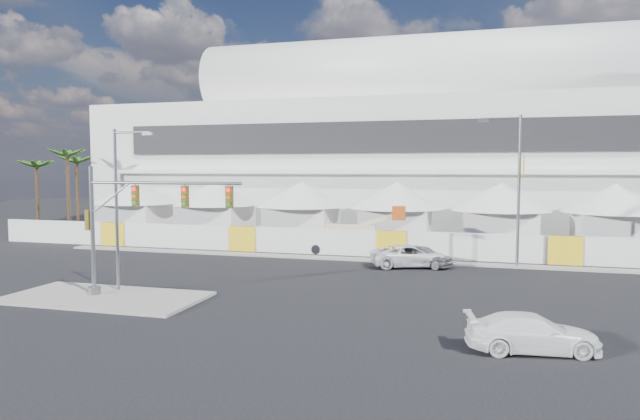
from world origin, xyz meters
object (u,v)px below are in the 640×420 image
(sedan_silver, at_px, (421,256))
(traffic_mast, at_px, (126,224))
(pickup_near, at_px, (532,333))
(streetlight_curb, at_px, (515,179))
(streetlight_median, at_px, (120,198))
(lot_car_c, at_px, (240,235))
(pickup_curb, at_px, (411,256))
(boom_lift, at_px, (343,240))

(sedan_silver, bearing_deg, traffic_mast, 156.71)
(pickup_near, bearing_deg, streetlight_curb, -11.25)
(sedan_silver, distance_m, pickup_near, 17.94)
(streetlight_curb, bearing_deg, streetlight_median, -145.85)
(sedan_silver, height_order, streetlight_median, streetlight_median)
(lot_car_c, relative_size, streetlight_median, 0.61)
(pickup_curb, xyz_separation_m, pickup_near, (6.34, -16.64, -0.05))
(lot_car_c, bearing_deg, pickup_near, -152.55)
(pickup_near, xyz_separation_m, streetlight_curb, (0.32, 18.45, 5.21))
(pickup_curb, bearing_deg, streetlight_curb, -95.33)
(pickup_curb, xyz_separation_m, boom_lift, (-5.79, 4.81, 0.27))
(streetlight_curb, bearing_deg, sedan_silver, -166.54)
(traffic_mast, xyz_separation_m, streetlight_median, (-1.22, 1.31, 1.22))
(pickup_near, xyz_separation_m, streetlight_median, (-20.26, 4.49, 4.37))
(streetlight_curb, bearing_deg, pickup_near, -91.00)
(pickup_curb, height_order, traffic_mast, traffic_mast)
(pickup_curb, bearing_deg, streetlight_median, 110.58)
(streetlight_curb, distance_m, boom_lift, 13.72)
(pickup_near, height_order, boom_lift, boom_lift)
(pickup_near, bearing_deg, sedan_silver, 8.17)
(pickup_near, bearing_deg, traffic_mast, 70.27)
(traffic_mast, relative_size, streetlight_median, 1.01)
(lot_car_c, xyz_separation_m, traffic_mast, (3.05, -21.14, 3.09))
(sedan_silver, distance_m, streetlight_curb, 8.04)
(sedan_silver, relative_size, pickup_near, 0.91)
(lot_car_c, distance_m, boom_lift, 10.36)
(sedan_silver, xyz_separation_m, traffic_mast, (-13.37, -13.84, 3.11))
(sedan_silver, distance_m, boom_lift, 7.85)
(traffic_mast, bearing_deg, pickup_curb, 46.67)
(boom_lift, bearing_deg, streetlight_median, -117.49)
(sedan_silver, bearing_deg, streetlight_curb, -55.82)
(lot_car_c, xyz_separation_m, streetlight_median, (1.84, -19.83, 4.30))
(pickup_near, relative_size, boom_lift, 0.64)
(traffic_mast, distance_m, boom_lift, 19.74)
(sedan_silver, distance_m, traffic_mast, 19.50)
(pickup_near, bearing_deg, lot_car_c, 32.00)
(pickup_near, bearing_deg, streetlight_median, 67.24)
(pickup_curb, bearing_deg, boom_lift, 29.75)
(traffic_mast, height_order, streetlight_curb, streetlight_curb)
(pickup_curb, relative_size, lot_car_c, 1.03)
(lot_car_c, xyz_separation_m, boom_lift, (9.96, -2.87, 0.26))
(pickup_near, height_order, lot_car_c, lot_car_c)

